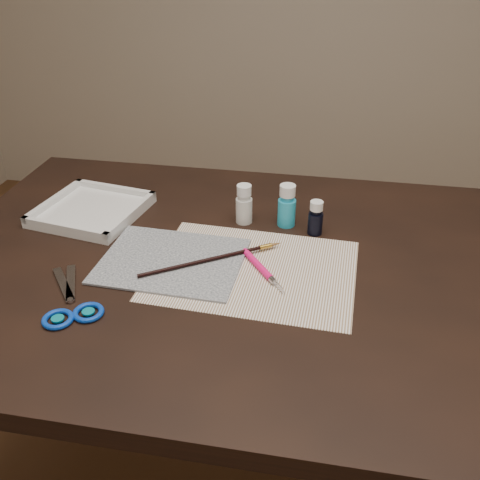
% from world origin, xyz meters
% --- Properties ---
extents(table, '(1.30, 0.90, 0.75)m').
position_xyz_m(table, '(0.00, 0.00, 0.38)').
color(table, black).
rests_on(table, ground).
extents(paper, '(0.42, 0.33, 0.00)m').
position_xyz_m(paper, '(0.03, -0.03, 0.75)').
color(paper, white).
rests_on(paper, table).
extents(canvas, '(0.29, 0.24, 0.00)m').
position_xyz_m(canvas, '(-0.14, -0.03, 0.75)').
color(canvas, black).
rests_on(canvas, paper).
extents(paint_bottle_white, '(0.04, 0.04, 0.09)m').
position_xyz_m(paint_bottle_white, '(-0.02, 0.16, 0.80)').
color(paint_bottle_white, silver).
rests_on(paint_bottle_white, table).
extents(paint_bottle_cyan, '(0.05, 0.05, 0.10)m').
position_xyz_m(paint_bottle_cyan, '(0.08, 0.17, 0.80)').
color(paint_bottle_cyan, '#24A6CE').
rests_on(paint_bottle_cyan, table).
extents(paint_bottle_navy, '(0.04, 0.04, 0.08)m').
position_xyz_m(paint_bottle_navy, '(0.14, 0.14, 0.79)').
color(paint_bottle_navy, black).
rests_on(paint_bottle_navy, table).
extents(paintbrush, '(0.27, 0.18, 0.01)m').
position_xyz_m(paintbrush, '(-0.05, -0.02, 0.76)').
color(paintbrush, black).
rests_on(paintbrush, canvas).
extents(craft_knife, '(0.11, 0.14, 0.01)m').
position_xyz_m(craft_knife, '(0.05, -0.04, 0.76)').
color(craft_knife, '#FB1572').
rests_on(craft_knife, paper).
extents(scissors, '(0.22, 0.24, 0.01)m').
position_xyz_m(scissors, '(-0.30, -0.18, 0.76)').
color(scissors, silver).
rests_on(scissors, table).
extents(palette_tray, '(0.26, 0.26, 0.03)m').
position_xyz_m(palette_tray, '(-0.38, 0.14, 0.76)').
color(palette_tray, white).
rests_on(palette_tray, table).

